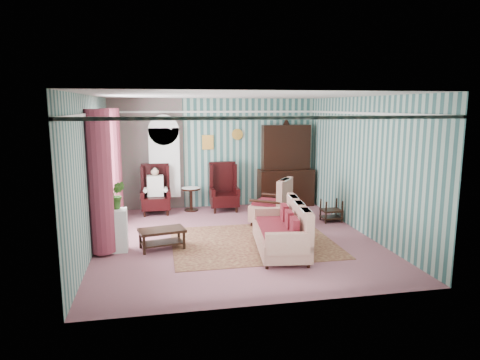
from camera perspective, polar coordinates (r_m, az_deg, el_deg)
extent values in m
plane|color=#915460|center=(8.89, -0.62, -7.85)|extent=(6.00, 6.00, 0.00)
cube|color=#345F5B|center=(11.50, -3.33, 3.58)|extent=(5.50, 0.02, 2.90)
cube|color=#345F5B|center=(5.68, 4.82, -2.91)|extent=(5.50, 0.02, 2.90)
cube|color=#345F5B|center=(8.51, -19.16, 0.84)|extent=(0.02, 6.00, 2.90)
cube|color=#345F5B|center=(9.45, 16.02, 1.85)|extent=(0.02, 6.00, 2.90)
cube|color=silver|center=(8.47, -0.65, 11.19)|extent=(5.50, 6.00, 0.02)
cube|color=#8B475E|center=(11.39, -12.34, 3.31)|extent=(1.90, 0.01, 2.90)
cube|color=silver|center=(8.47, -0.65, 8.82)|extent=(5.50, 6.00, 0.05)
cube|color=white|center=(9.08, -18.49, 2.05)|extent=(0.04, 1.50, 1.90)
cylinder|color=brown|center=(8.06, -18.16, -0.30)|extent=(0.44, 0.44, 2.60)
cylinder|color=brown|center=(10.12, -16.73, 1.75)|extent=(0.44, 0.44, 2.60)
cube|color=gold|center=(11.42, -4.32, 5.04)|extent=(0.30, 0.03, 0.38)
cube|color=white|center=(11.28, -10.01, 1.64)|extent=(0.80, 0.28, 2.24)
cube|color=black|center=(11.67, 6.16, 2.29)|extent=(1.50, 0.56, 2.36)
cube|color=black|center=(10.98, -11.20, -1.25)|extent=(0.76, 0.80, 1.25)
cube|color=black|center=(11.11, -2.14, -0.94)|extent=(0.76, 0.80, 1.25)
cylinder|color=black|center=(11.22, -6.54, -2.58)|extent=(0.50, 0.50, 0.60)
cube|color=black|center=(10.35, 12.07, -3.97)|extent=(0.45, 0.38, 0.54)
cube|color=silver|center=(8.40, -16.66, -6.48)|extent=(0.55, 0.35, 0.80)
cube|color=#4F231A|center=(8.67, 1.72, -8.28)|extent=(3.20, 2.60, 0.01)
cube|color=beige|center=(8.04, 5.36, -6.41)|extent=(1.31, 2.02, 0.91)
cube|color=beige|center=(9.86, 4.12, -3.25)|extent=(1.15, 1.18, 0.94)
cube|color=black|center=(8.38, -10.35, -7.74)|extent=(0.94, 0.66, 0.39)
imported|color=#205019|center=(8.21, -17.29, -2.37)|extent=(0.49, 0.46, 0.46)
imported|color=#1B5820|center=(8.31, -16.09, -1.92)|extent=(0.30, 0.25, 0.52)
imported|color=#27571B|center=(8.28, -17.46, -2.61)|extent=(0.21, 0.21, 0.36)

